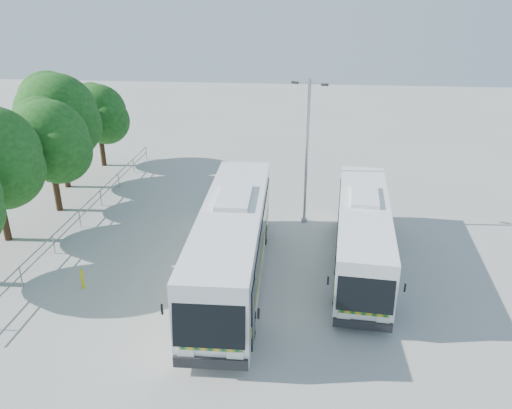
# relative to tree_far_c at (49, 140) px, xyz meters

# --- Properties ---
(ground) EXTENTS (100.00, 100.00, 0.00)m
(ground) POSITION_rel_tree_far_c_xyz_m (12.12, -5.10, -4.26)
(ground) COLOR #A3A39E
(ground) RESTS_ON ground
(kerb_divider) EXTENTS (0.40, 16.00, 0.15)m
(kerb_divider) POSITION_rel_tree_far_c_xyz_m (9.82, -3.10, -4.18)
(kerb_divider) COLOR #B2B2AD
(kerb_divider) RESTS_ON ground
(railing) EXTENTS (0.06, 22.00, 1.00)m
(railing) POSITION_rel_tree_far_c_xyz_m (2.12, -1.10, -3.52)
(railing) COLOR gray
(railing) RESTS_ON ground
(tree_far_c) EXTENTS (4.97, 4.69, 6.49)m
(tree_far_c) POSITION_rel_tree_far_c_xyz_m (0.00, 0.00, 0.00)
(tree_far_c) COLOR #382314
(tree_far_c) RESTS_ON ground
(tree_far_d) EXTENTS (5.62, 5.30, 7.33)m
(tree_far_d) POSITION_rel_tree_far_c_xyz_m (-1.19, 3.70, 0.56)
(tree_far_d) COLOR #382314
(tree_far_d) RESTS_ON ground
(tree_far_e) EXTENTS (4.54, 4.28, 5.92)m
(tree_far_e) POSITION_rel_tree_far_c_xyz_m (-0.51, 8.20, -0.37)
(tree_far_e) COLOR #382314
(tree_far_e) RESTS_ON ground
(coach_main) EXTENTS (2.85, 12.53, 3.46)m
(coach_main) POSITION_rel_tree_far_c_xyz_m (11.12, -6.58, -2.36)
(coach_main) COLOR silver
(coach_main) RESTS_ON ground
(coach_adjacent) EXTENTS (3.05, 11.04, 3.02)m
(coach_adjacent) POSITION_rel_tree_far_c_xyz_m (16.86, -4.71, -2.60)
(coach_adjacent) COLOR white
(coach_adjacent) RESTS_ON ground
(lamppost) EXTENTS (1.86, 0.80, 7.83)m
(lamppost) POSITION_rel_tree_far_c_xyz_m (14.22, -0.19, 0.07)
(lamppost) COLOR #989AA1
(lamppost) RESTS_ON ground
(bollard) EXTENTS (0.16, 0.16, 0.92)m
(bollard) POSITION_rel_tree_far_c_xyz_m (4.81, -7.97, -3.80)
(bollard) COLOR #C3B30B
(bollard) RESTS_ON ground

